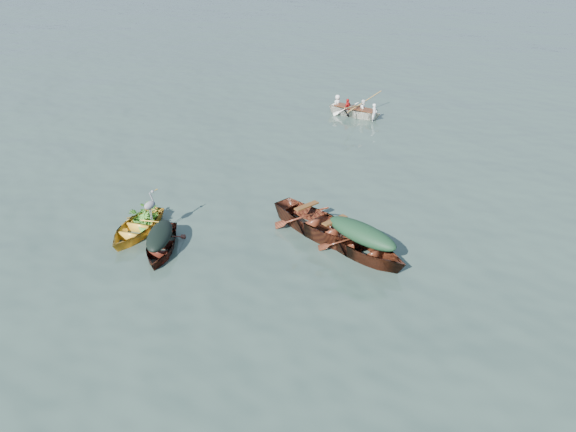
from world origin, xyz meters
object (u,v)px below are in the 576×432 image
Objects in this scene: yellow_dinghy at (137,234)px; open_wooden_boat at (320,235)px; green_tarp_boat at (360,256)px; rowed_boat at (355,116)px; dark_covered_boat at (161,251)px; heron at (150,210)px.

open_wooden_boat is at bearing 16.31° from yellow_dinghy.
open_wooden_boat reaches higher than yellow_dinghy.
rowed_boat is at bearing 41.60° from green_tarp_boat.
green_tarp_boat reaches higher than yellow_dinghy.
yellow_dinghy is 1.00× the size of dark_covered_boat.
dark_covered_boat is at bearing 151.04° from open_wooden_boat.
green_tarp_boat is at bearing 6.55° from heron.
dark_covered_boat is 3.45× the size of heron.
open_wooden_boat is (4.57, 3.15, 0.00)m from yellow_dinghy.
heron is at bearing -176.42° from rowed_boat.
rowed_boat is (-6.37, 11.14, 0.00)m from green_tarp_boat.
rowed_boat reaches higher than yellow_dinghy.
dark_covered_boat is (1.35, -0.26, 0.00)m from yellow_dinghy.
open_wooden_boat is at bearing 11.99° from dark_covered_boat.
yellow_dinghy is 6.74m from green_tarp_boat.
heron is at bearing 126.65° from green_tarp_boat.
rowed_boat is (-4.81, 10.81, 0.00)m from open_wooden_boat.
green_tarp_boat is at bearing -1.85° from dark_covered_boat.
green_tarp_boat is 0.86× the size of open_wooden_boat.
heron reaches higher than green_tarp_boat.
open_wooden_boat is (-1.56, 0.33, 0.00)m from green_tarp_boat.
rowed_boat is (-0.25, 13.96, 0.00)m from yellow_dinghy.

